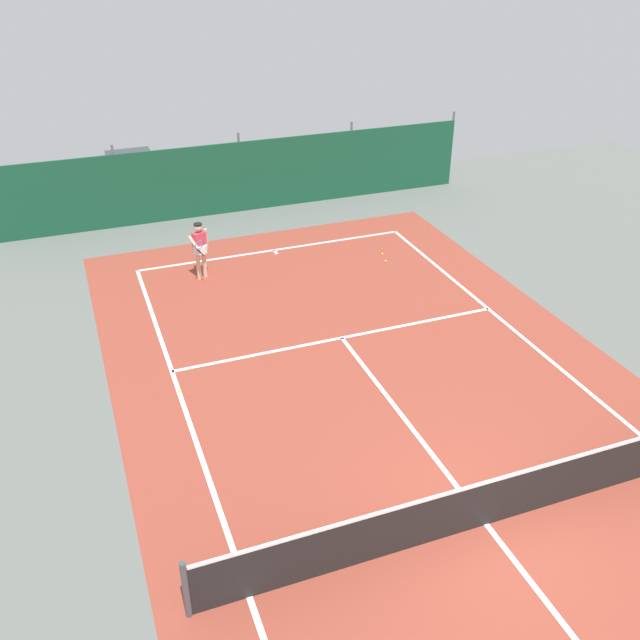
% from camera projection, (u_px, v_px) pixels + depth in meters
% --- Properties ---
extents(ground_plane, '(36.00, 36.00, 0.00)m').
position_uv_depth(ground_plane, '(486.00, 524.00, 11.74)').
color(ground_plane, slate).
extents(court_surface, '(11.02, 26.60, 0.01)m').
position_uv_depth(court_surface, '(486.00, 524.00, 11.74)').
color(court_surface, brown).
rests_on(court_surface, ground).
extents(tennis_net, '(10.12, 0.10, 1.10)m').
position_uv_depth(tennis_net, '(489.00, 502.00, 11.49)').
color(tennis_net, black).
rests_on(tennis_net, ground).
extents(back_fence, '(16.30, 0.98, 2.70)m').
position_uv_depth(back_fence, '(238.00, 188.00, 24.37)').
color(back_fence, '#14472D').
rests_on(back_fence, ground).
extents(tennis_player, '(0.57, 0.83, 1.64)m').
position_uv_depth(tennis_player, '(200.00, 247.00, 19.28)').
color(tennis_player, '#D8AD8C').
rests_on(tennis_player, ground).
extents(tennis_ball_near_player, '(0.07, 0.07, 0.07)m').
position_uv_depth(tennis_ball_near_player, '(382.00, 254.00, 21.09)').
color(tennis_ball_near_player, '#CCDB33').
rests_on(tennis_ball_near_player, ground).
extents(tennis_ball_midcourt, '(0.07, 0.07, 0.07)m').
position_uv_depth(tennis_ball_midcourt, '(179.00, 392.00, 14.97)').
color(tennis_ball_midcourt, '#CCDB33').
rests_on(tennis_ball_midcourt, ground).
extents(tennis_ball_by_sideline, '(0.07, 0.07, 0.07)m').
position_uv_depth(tennis_ball_by_sideline, '(385.00, 261.00, 20.65)').
color(tennis_ball_by_sideline, '#CCDB33').
rests_on(tennis_ball_by_sideline, ground).
extents(parked_car, '(2.07, 4.23, 1.68)m').
position_uv_depth(parked_car, '(133.00, 179.00, 24.64)').
color(parked_car, silver).
rests_on(parked_car, ground).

